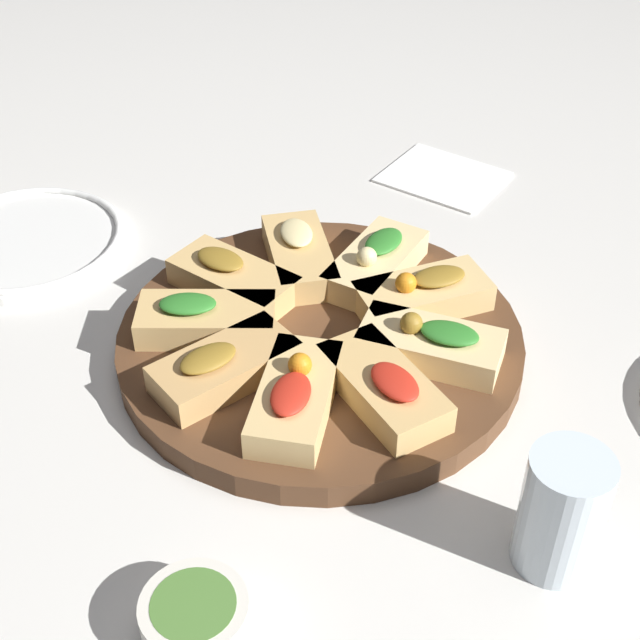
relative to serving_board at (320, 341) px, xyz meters
name	(u,v)px	position (x,y,z in m)	size (l,w,h in m)	color
ground_plane	(320,351)	(0.00, 0.00, -0.01)	(3.00, 3.00, 0.00)	silver
serving_board	(320,341)	(0.00, 0.00, 0.00)	(0.38, 0.38, 0.02)	#51331E
focaccia_slice_0	(431,344)	(-0.10, -0.02, 0.03)	(0.14, 0.08, 0.04)	#E5C689
focaccia_slice_1	(423,294)	(-0.06, -0.08, 0.03)	(0.12, 0.14, 0.04)	#DBB775
focaccia_slice_2	(373,262)	(0.00, -0.11, 0.03)	(0.06, 0.13, 0.04)	#E5C689
focaccia_slice_3	(299,255)	(0.07, -0.08, 0.03)	(0.13, 0.13, 0.04)	tan
focaccia_slice_4	(233,279)	(0.11, -0.01, 0.03)	(0.13, 0.07, 0.04)	tan
focaccia_slice_5	(205,319)	(0.09, 0.06, 0.03)	(0.14, 0.12, 0.04)	tan
focaccia_slice_6	(224,366)	(0.04, 0.10, 0.03)	(0.10, 0.14, 0.04)	tan
focaccia_slice_7	(295,396)	(-0.04, 0.10, 0.03)	(0.10, 0.14, 0.04)	#DBB775
focaccia_slice_8	(384,387)	(-0.09, 0.05, 0.03)	(0.14, 0.11, 0.04)	tan
plate_right	(27,240)	(0.37, 0.02, 0.00)	(0.22, 0.22, 0.02)	white
water_glass	(561,512)	(-0.27, 0.11, 0.04)	(0.06, 0.06, 0.10)	silver
napkin_stack	(443,176)	(0.04, -0.36, -0.01)	(0.14, 0.12, 0.01)	white
dipping_bowl	(195,617)	(-0.09, 0.30, 0.01)	(0.08, 0.08, 0.03)	silver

